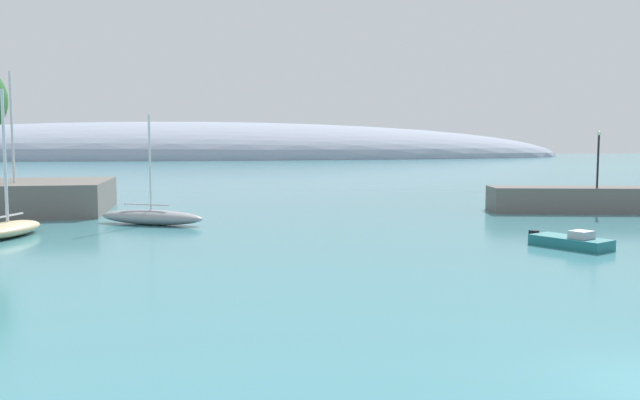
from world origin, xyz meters
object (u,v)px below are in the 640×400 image
object	(u,v)px
sailboat_white_outer_mooring	(15,207)
harbor_lamp_post	(598,153)
sailboat_sand_near_shore	(8,228)
sailboat_grey_mid_mooring	(151,217)
motorboat_teal_foreground	(571,241)

from	to	relation	value
sailboat_white_outer_mooring	harbor_lamp_post	bearing A→B (deg)	-176.56
sailboat_sand_near_shore	sailboat_white_outer_mooring	world-z (taller)	sailboat_white_outer_mooring
sailboat_sand_near_shore	harbor_lamp_post	bearing A→B (deg)	113.93
sailboat_grey_mid_mooring	harbor_lamp_post	distance (m)	34.06
sailboat_sand_near_shore	sailboat_white_outer_mooring	distance (m)	12.07
motorboat_teal_foreground	harbor_lamp_post	xyz separation A→B (m)	(11.59, 14.31, 4.41)
sailboat_grey_mid_mooring	motorboat_teal_foreground	size ratio (longest dim) A/B	1.70
harbor_lamp_post	sailboat_sand_near_shore	bearing A→B (deg)	-174.26
sailboat_sand_near_shore	motorboat_teal_foreground	distance (m)	31.78
harbor_lamp_post	motorboat_teal_foreground	bearing A→B (deg)	-129.00
sailboat_grey_mid_mooring	motorboat_teal_foreground	bearing A→B (deg)	-3.25
motorboat_teal_foreground	harbor_lamp_post	size ratio (longest dim) A/B	1.00
sailboat_sand_near_shore	sailboat_grey_mid_mooring	size ratio (longest dim) A/B	1.13
sailboat_grey_mid_mooring	sailboat_white_outer_mooring	distance (m)	12.96
motorboat_teal_foreground	harbor_lamp_post	world-z (taller)	harbor_lamp_post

